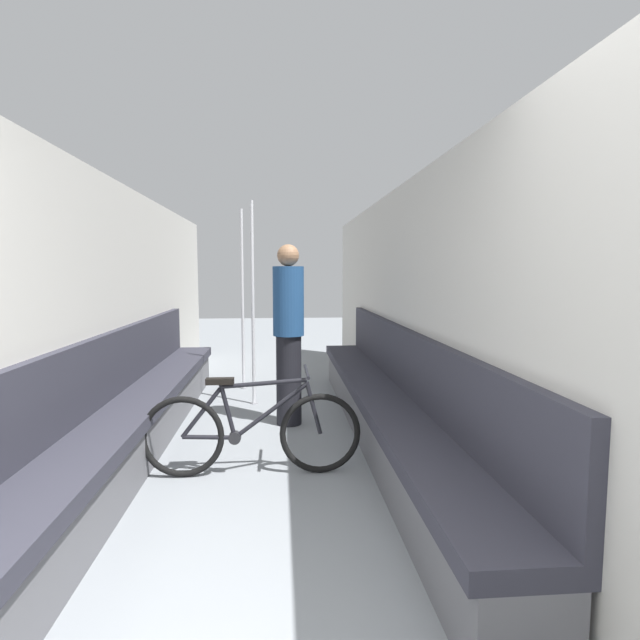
% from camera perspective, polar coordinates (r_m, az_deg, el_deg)
% --- Properties ---
extents(wall_left, '(0.10, 9.37, 2.29)m').
position_cam_1_polar(wall_left, '(4.43, -23.96, 0.55)').
color(wall_left, beige).
rests_on(wall_left, ground).
extents(wall_right, '(0.10, 9.37, 2.29)m').
position_cam_1_polar(wall_right, '(4.34, 11.02, 0.83)').
color(wall_right, beige).
rests_on(wall_right, ground).
extents(bench_seat_row_left, '(0.48, 5.23, 1.00)m').
position_cam_1_polar(bench_seat_row_left, '(4.51, -20.32, -9.91)').
color(bench_seat_row_left, '#5B5B60').
rests_on(bench_seat_row_left, ground).
extents(bench_seat_row_right, '(0.48, 5.23, 1.00)m').
position_cam_1_polar(bench_seat_row_right, '(4.44, 7.50, -9.86)').
color(bench_seat_row_right, '#5B5B60').
rests_on(bench_seat_row_right, ground).
extents(bicycle, '(1.61, 0.46, 0.78)m').
position_cam_1_polar(bicycle, '(3.78, -7.82, -12.53)').
color(bicycle, black).
rests_on(bicycle, ground).
extents(grab_pole_near, '(0.08, 0.08, 2.27)m').
position_cam_1_polar(grab_pole_near, '(6.38, -8.84, 2.01)').
color(grab_pole_near, gray).
rests_on(grab_pole_near, ground).
extents(grab_pole_far, '(0.08, 0.08, 2.27)m').
position_cam_1_polar(grab_pole_far, '(5.61, -7.68, 1.55)').
color(grab_pole_far, gray).
rests_on(grab_pole_far, ground).
extents(passenger_standing, '(0.30, 0.30, 1.76)m').
position_cam_1_polar(passenger_standing, '(4.85, -3.61, -1.40)').
color(passenger_standing, black).
rests_on(passenger_standing, ground).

